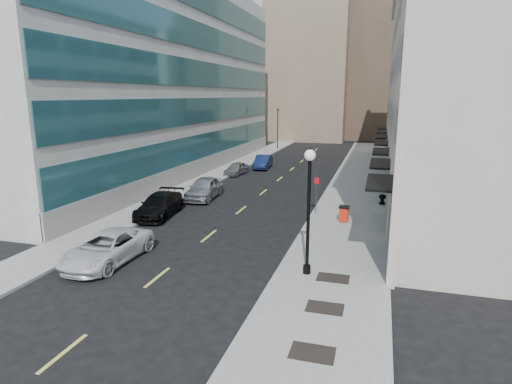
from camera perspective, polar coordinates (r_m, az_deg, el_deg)
The scene contains 23 objects.
ground at distance 18.46m, azimuth -16.10°, elevation -13.32°, with size 160.00×160.00×0.00m, color black.
sidewalk_right at distance 34.80m, azimuth 13.00°, elevation -0.65°, with size 5.00×80.00×0.15m, color gray.
sidewalk_left at distance 38.16m, azimuth -8.45°, elevation 0.71°, with size 3.00×80.00×0.15m, color gray.
building_right at distance 41.58m, azimuth 27.70°, elevation 12.79°, with size 15.30×46.50×18.25m.
building_left at distance 48.04m, azimuth -15.89°, elevation 14.74°, with size 16.14×46.00×20.00m.
skyline_tan_near at distance 83.13m, azimuth 7.41°, elevation 16.85°, with size 14.00×18.00×28.00m, color #8B755B.
skyline_brown at distance 86.33m, azimuth 16.22°, elevation 18.32°, with size 12.00×16.00×34.00m, color brown.
skyline_tan_far at distance 94.79m, azimuth 2.16°, elevation 14.62°, with size 12.00×14.00×22.00m, color #8B755B.
skyline_stone at distance 80.36m, azimuth 23.20°, elevation 13.24°, with size 10.00×14.00×20.00m, color beige.
grate_near at distance 14.29m, azimuth 7.52°, elevation -20.48°, with size 1.40×1.00×0.01m, color black.
grate_mid at distance 16.86m, azimuth 9.16°, elevation -14.99°, with size 1.40×1.00×0.01m, color black.
grate_far at distance 19.37m, azimuth 10.24°, elevation -11.21°, with size 1.40×1.00×0.01m, color black.
road_centerline at distance 33.18m, azimuth -0.37°, elevation -1.09°, with size 0.15×68.20×0.01m.
traffic_signal at distance 63.62m, azimuth 2.94°, elevation 10.75°, with size 0.66×0.66×6.98m.
car_white_van at distance 22.11m, azimuth -19.24°, elevation -7.05°, with size 2.44×5.30×1.47m, color silver.
car_black_pickup at distance 29.46m, azimuth -12.75°, elevation -1.71°, with size 2.11×5.19×1.50m, color black.
car_silver_sedan at distance 33.75m, azimuth -6.93°, elevation 0.51°, with size 1.99×4.95×1.69m, color #9FA1A7.
car_blue_sedan at distance 47.53m, azimuth 0.93°, elevation 4.03°, with size 1.54×4.42×1.46m, color navy.
car_grey_sedan at distance 43.81m, azimuth -2.64°, elevation 3.15°, with size 1.52×3.77×1.28m, color gray.
trash_bin at distance 27.57m, azimuth 11.65°, elevation -2.79°, with size 0.65×0.71×1.00m.
lamppost at distance 18.62m, azimuth 7.05°, elevation -1.18°, with size 0.48×0.48×5.71m.
sign_post at distance 28.82m, azimuth 8.06°, elevation 0.36°, with size 0.31×0.07×2.63m.
urn_planter at distance 32.63m, azimuth 16.50°, elevation -0.78°, with size 0.54×0.54×0.75m.
Camera 1 is at (9.24, -13.85, 7.97)m, focal length 30.00 mm.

